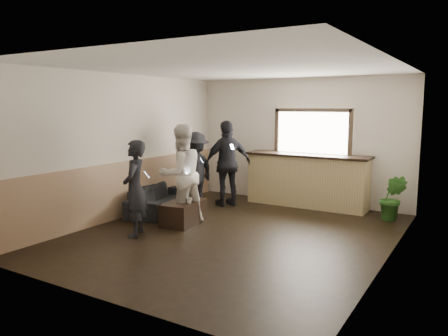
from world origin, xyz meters
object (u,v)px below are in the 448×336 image
Objects in this scene: person_a at (135,188)px; person_b at (181,174)px; cup_a at (180,196)px; potted_plant at (393,198)px; coffee_table at (184,212)px; person_c at (195,170)px; cup_b at (189,201)px; sofa at (159,199)px; bar_counter at (307,177)px; person_d at (228,163)px.

person_b is (0.17, 1.06, 0.11)m from person_a.
cup_a is at bearing 149.23° from person_a.
cup_a is 0.15× the size of potted_plant.
potted_plant is 4.83m from person_a.
person_c is at bearing 115.23° from coffee_table.
person_c is at bearing -132.66° from person_b.
person_c reaches higher than cup_a.
potted_plant reaches higher than cup_a.
coffee_table is 9.09× the size of cup_b.
person_b reaches higher than cup_b.
person_b is at bearing -132.89° from sofa.
coffee_table is 0.32m from cup_b.
person_b is (-1.52, -2.55, 0.28)m from bar_counter.
cup_b is 0.06× the size of person_b.
cup_b reaches higher than coffee_table.
person_c is (-0.48, 1.13, -0.11)m from person_b.
coffee_table is 1.06× the size of potted_plant.
sofa is 17.79× the size of cup_b.
bar_counter is 1.77m from person_d.
coffee_table is 0.72m from person_b.
person_d is at bearing 148.70° from person_a.
bar_counter is 3.24m from sofa.
cup_b is at bearing 93.03° from person_b.
bar_counter is at bearing 129.11° from person_c.
person_c reaches higher than cup_b.
person_a is at bearing 15.12° from person_b.
sofa is 1.32m from cup_b.
person_b is 1.23m from person_c.
cup_a reaches higher than coffee_table.
person_b is 1.13× the size of person_c.
cup_a is at bearing -130.36° from sofa.
cup_b is 3.87m from potted_plant.
person_a is at bearing 29.36° from person_d.
person_a reaches higher than potted_plant.
bar_counter is 1.46× the size of sofa.
person_d reaches higher than coffee_table.
person_d is (0.02, 1.68, 0.01)m from person_b.
sofa is 1.00× the size of person_b.
potted_plant is 0.48× the size of person_b.
person_a is 1.08m from person_b.
person_a is at bearing 11.58° from person_c.
person_d is (0.94, 1.21, 0.67)m from sofa.
cup_a is 1.15m from person_c.
cup_b is at bearing 34.41° from person_c.
person_a is 0.87× the size of person_d.
potted_plant reaches higher than sofa.
bar_counter reaches higher than person_a.
person_b is (0.93, -0.47, 0.65)m from sofa.
person_c is (-0.55, 1.16, 0.61)m from coffee_table.
person_b reaches higher than cup_a.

